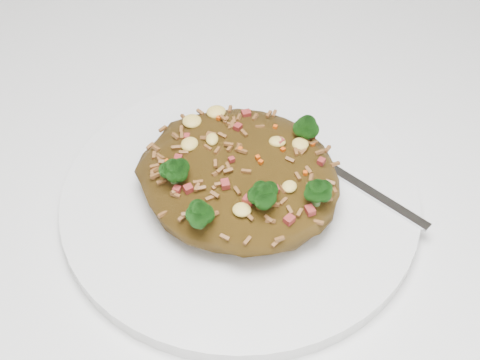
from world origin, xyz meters
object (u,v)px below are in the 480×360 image
Objects in this scene: plate at (240,198)px; fork at (353,181)px; fried_rice at (240,170)px; dining_table at (287,254)px.

plate is 1.82× the size of fork.
fork is (0.07, 0.06, -0.03)m from fried_rice.
fried_rice is 0.10m from fork.
fried_rice reaches higher than plate.
dining_table is 0.12m from fork.
fork is at bearing 37.79° from fried_rice.
fried_rice is at bearing -36.77° from plate.
fork is (0.08, 0.06, 0.01)m from plate.
plate is at bearing -132.83° from dining_table.
fried_rice reaches higher than fork.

